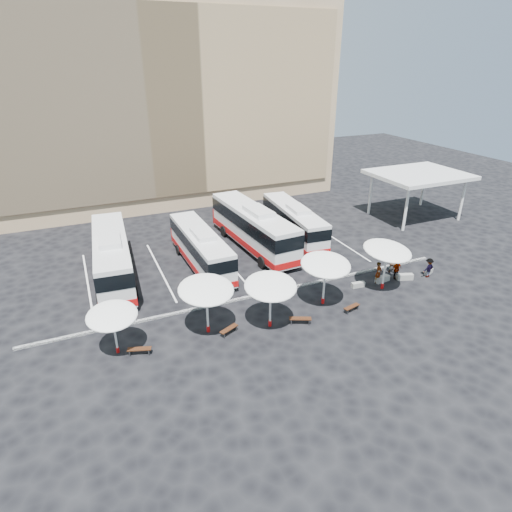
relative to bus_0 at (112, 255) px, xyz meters
name	(u,v)px	position (x,y,z in m)	size (l,w,h in m)	color
ground	(260,299)	(9.76, -8.20, -2.07)	(120.00, 120.00, 0.00)	black
sandstone_building	(158,94)	(9.76, 23.67, 10.55)	(42.00, 18.25, 29.60)	tan
service_canopy	(419,176)	(33.76, 1.80, 2.79)	(10.00, 8.00, 5.20)	silver
curb_divider	(257,295)	(9.76, -7.70, -2.00)	(34.00, 0.25, 0.15)	black
bay_lines	(225,258)	(9.76, -0.20, -2.07)	(24.15, 12.00, 0.01)	white
bus_0	(112,255)	(0.00, 0.00, 0.00)	(3.62, 12.94, 4.06)	silver
bus_1	(201,247)	(7.34, -0.91, -0.21)	(2.85, 11.52, 3.64)	silver
bus_2	(253,226)	(13.21, 1.13, 0.11)	(3.82, 13.65, 4.28)	silver
bus_3	(294,221)	(17.89, 1.60, -0.21)	(3.32, 11.65, 3.65)	silver
sunshade_0	(112,316)	(-1.12, -10.61, 0.67)	(3.24, 3.27, 3.22)	silver
sunshade_1	(206,290)	(4.82, -10.73, 1.19)	(4.09, 4.13, 3.84)	silver
sunshade_2	(271,286)	(8.95, -11.80, 1.08)	(4.13, 4.17, 3.71)	silver
sunshade_3	(326,265)	(13.92, -10.66, 1.19)	(4.17, 4.21, 3.84)	silver
sunshade_4	(387,251)	(19.51, -10.61, 1.26)	(4.79, 4.82, 3.92)	silver
wood_bench_0	(139,350)	(0.12, -11.37, -1.73)	(1.51, 0.83, 0.45)	black
wood_bench_1	(229,330)	(6.02, -11.54, -1.74)	(1.46, 0.94, 0.44)	black
wood_bench_2	(300,319)	(10.99, -12.41, -1.71)	(1.57, 1.02, 0.47)	black
wood_bench_3	(352,307)	(15.24, -12.48, -1.75)	(1.43, 0.68, 0.42)	black
conc_bench_0	(358,285)	(17.86, -9.65, -1.87)	(1.10, 0.37, 0.41)	gray
conc_bench_1	(382,279)	(20.26, -9.69, -1.83)	(1.30, 0.43, 0.49)	gray
conc_bench_2	(405,277)	(22.23, -10.14, -1.82)	(1.33, 0.44, 0.50)	gray
conc_bench_3	(429,272)	(24.82, -10.15, -1.87)	(1.07, 0.36, 0.40)	gray
passenger_0	(378,272)	(19.80, -9.62, -1.15)	(0.67, 0.44, 1.84)	black
passenger_1	(393,262)	(22.10, -8.59, -1.12)	(0.93, 0.72, 1.91)	black
passenger_2	(397,269)	(21.62, -9.71, -1.19)	(1.03, 0.43, 1.76)	black
passenger_3	(429,268)	(24.30, -10.53, -1.22)	(1.11, 0.64, 1.71)	black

